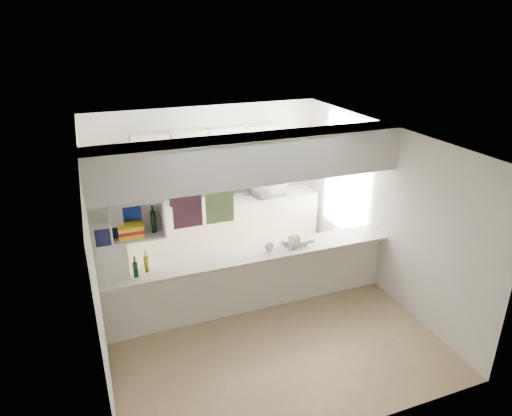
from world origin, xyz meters
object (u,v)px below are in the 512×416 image
microwave (269,187)px  wine_bottles (141,266)px  dish_rack (296,241)px  bowl (269,177)px

microwave → wine_bottles: bearing=27.7°
dish_rack → wine_bottles: (-2.22, 0.00, 0.04)m
bowl → dish_rack: 2.11m
wine_bottles → dish_rack: bearing=-0.1°
bowl → dish_rack: bearing=-101.3°
microwave → wine_bottles: 3.35m
bowl → dish_rack: (-0.41, -2.06, -0.28)m
microwave → bowl: bearing=56.2°
bowl → dish_rack: bowl is taller
microwave → bowl: (-0.01, -0.02, 0.20)m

